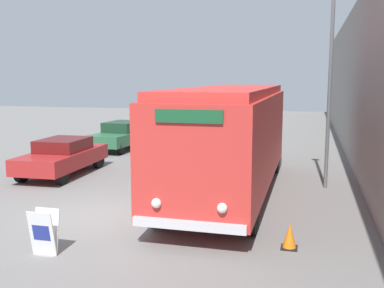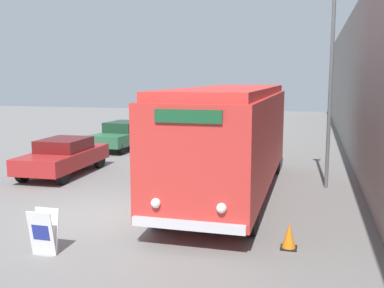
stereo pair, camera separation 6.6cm
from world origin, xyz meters
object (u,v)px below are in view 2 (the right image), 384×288
(parked_car_far, at_px, (164,122))
(vintage_bus, at_px, (231,135))
(parked_car_near, at_px, (64,156))
(traffic_cone, at_px, (289,236))
(sign_board, at_px, (44,233))
(parked_car_mid, at_px, (124,135))
(streetlamp, at_px, (332,46))
(parked_car_distant, at_px, (196,115))

(parked_car_far, bearing_deg, vintage_bus, -61.78)
(parked_car_near, bearing_deg, traffic_cone, -34.00)
(sign_board, bearing_deg, traffic_cone, 18.66)
(parked_car_mid, bearing_deg, sign_board, -68.53)
(sign_board, xyz_separation_m, streetlamp, (5.93, 7.62, 4.27))
(traffic_cone, bearing_deg, streetlamp, 81.14)
(vintage_bus, height_order, parked_car_mid, vintage_bus)
(sign_board, relative_size, parked_car_distant, 0.22)
(parked_car_near, bearing_deg, parked_car_mid, 90.60)
(parked_car_distant, relative_size, traffic_cone, 7.80)
(parked_car_near, relative_size, parked_car_distant, 1.00)
(parked_car_near, bearing_deg, vintage_bus, -12.08)
(streetlamp, distance_m, traffic_cone, 7.48)
(streetlamp, bearing_deg, sign_board, -127.88)
(vintage_bus, distance_m, parked_car_far, 15.86)
(parked_car_mid, xyz_separation_m, parked_car_distant, (0.36, 13.49, -0.00))
(parked_car_far, relative_size, traffic_cone, 8.31)
(sign_board, xyz_separation_m, traffic_cone, (5.00, 1.69, -0.19))
(vintage_bus, relative_size, parked_car_near, 2.28)
(parked_car_near, bearing_deg, streetlamp, 0.41)
(streetlamp, relative_size, parked_car_mid, 1.66)
(parked_car_far, bearing_deg, parked_car_near, -86.87)
(sign_board, xyz_separation_m, parked_car_near, (-3.83, 7.20, 0.25))
(parked_car_mid, xyz_separation_m, parked_car_far, (-0.02, 6.63, 0.06))
(vintage_bus, xyz_separation_m, parked_car_distant, (-6.67, 21.02, -1.17))
(vintage_bus, bearing_deg, traffic_cone, -64.13)
(vintage_bus, distance_m, traffic_cone, 5.07)
(traffic_cone, bearing_deg, parked_car_mid, 127.58)
(streetlamp, bearing_deg, parked_car_distant, 116.52)
(parked_car_mid, bearing_deg, parked_car_near, -82.84)
(streetlamp, bearing_deg, parked_car_far, 128.73)
(vintage_bus, xyz_separation_m, traffic_cone, (2.09, -4.32, -1.63))
(vintage_bus, distance_m, sign_board, 6.83)
(sign_board, bearing_deg, parked_car_far, 101.60)
(parked_car_mid, distance_m, parked_car_distant, 13.49)
(sign_board, height_order, parked_car_far, parked_car_far)
(sign_board, distance_m, parked_car_mid, 14.16)
(sign_board, distance_m, parked_car_near, 8.16)
(vintage_bus, distance_m, parked_car_mid, 10.37)
(sign_board, bearing_deg, parked_car_near, 118.01)
(sign_board, xyz_separation_m, parked_car_distant, (-3.76, 27.03, 0.27))
(vintage_bus, xyz_separation_m, parked_car_far, (-7.05, 14.17, -1.11))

